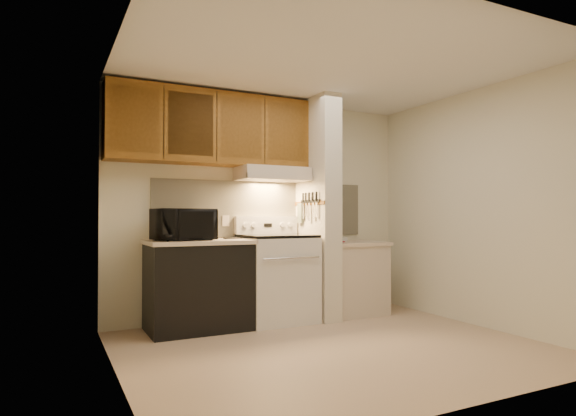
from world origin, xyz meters
TOP-DOWN VIEW (x-y plane):
  - floor at (0.00, 0.00)m, footprint 3.60×3.60m
  - ceiling at (0.00, 0.00)m, footprint 3.60×3.60m
  - wall_back at (0.00, 1.50)m, footprint 3.60×2.50m
  - wall_left at (-1.80, 0.00)m, footprint 0.02×3.00m
  - wall_right at (1.80, 0.00)m, footprint 0.02×3.00m
  - backsplash at (0.00, 1.49)m, footprint 2.60×0.02m
  - range_body at (0.00, 1.16)m, footprint 0.76×0.65m
  - oven_window at (0.00, 0.84)m, footprint 0.50×0.01m
  - oven_handle at (0.00, 0.80)m, footprint 0.65×0.02m
  - cooktop at (0.00, 1.16)m, footprint 0.74×0.64m
  - range_backguard at (0.00, 1.44)m, footprint 0.76×0.08m
  - range_display at (0.00, 1.40)m, footprint 0.10×0.01m
  - range_knob_left_outer at (-0.28, 1.40)m, footprint 0.05×0.02m
  - range_knob_left_inner at (-0.18, 1.40)m, footprint 0.05×0.02m
  - range_knob_right_inner at (0.18, 1.40)m, footprint 0.05×0.02m
  - range_knob_right_outer at (0.28, 1.40)m, footprint 0.05×0.02m
  - dishwasher_front at (-0.88, 1.17)m, footprint 1.00×0.63m
  - left_countertop at (-0.88, 1.17)m, footprint 1.04×0.67m
  - spoon_rest at (-0.48, 1.25)m, footprint 0.20×0.10m
  - teal_jar at (-0.83, 1.24)m, footprint 0.10×0.10m
  - outlet at (-0.48, 1.48)m, footprint 0.08×0.01m
  - microwave at (-1.04, 1.15)m, footprint 0.62×0.47m
  - partition_pillar at (0.51, 1.15)m, footprint 0.22×0.70m
  - pillar_trim at (0.39, 1.15)m, footprint 0.01×0.70m
  - knife_strip at (0.39, 1.10)m, footprint 0.02×0.42m
  - knife_blade_a at (0.38, 0.94)m, footprint 0.01×0.03m
  - knife_handle_a at (0.38, 0.94)m, footprint 0.02×0.02m
  - knife_blade_b at (0.38, 1.01)m, footprint 0.01×0.04m
  - knife_handle_b at (0.38, 1.02)m, footprint 0.02×0.02m
  - knife_blade_c at (0.38, 1.11)m, footprint 0.01×0.04m
  - knife_handle_c at (0.38, 1.11)m, footprint 0.02×0.02m
  - knife_blade_d at (0.38, 1.18)m, footprint 0.01×0.04m
  - knife_handle_d at (0.38, 1.18)m, footprint 0.02×0.02m
  - knife_blade_e at (0.38, 1.25)m, footprint 0.01×0.04m
  - knife_handle_e at (0.38, 1.25)m, footprint 0.02×0.02m
  - oven_mitt at (0.38, 1.32)m, footprint 0.03×0.10m
  - right_cab_base at (0.97, 1.15)m, footprint 0.70×0.60m
  - right_countertop at (0.97, 1.15)m, footprint 0.74×0.64m
  - red_folder at (0.79, 1.25)m, footprint 0.31×0.35m
  - white_box at (0.92, 1.33)m, footprint 0.16×0.11m
  - range_hood at (0.00, 1.28)m, footprint 0.78×0.44m
  - hood_lip at (0.00, 1.07)m, footprint 0.78×0.04m
  - upper_cabinets at (-0.69, 1.32)m, footprint 2.18×0.33m
  - cab_door_a at (-1.51, 1.17)m, footprint 0.46×0.01m
  - cab_gap_a at (-1.23, 1.16)m, footprint 0.01×0.01m
  - cab_door_b at (-0.96, 1.17)m, footprint 0.46×0.01m
  - cab_gap_b at (-0.69, 1.16)m, footprint 0.01×0.01m
  - cab_door_c at (-0.42, 1.17)m, footprint 0.46×0.01m
  - cab_gap_c at (-0.14, 1.16)m, footprint 0.01×0.01m
  - cab_door_d at (0.13, 1.17)m, footprint 0.46×0.01m

SIDE VIEW (x-z plane):
  - floor at x=0.00m, z-range 0.00..0.00m
  - right_cab_base at x=0.97m, z-range 0.00..0.81m
  - dishwasher_front at x=-0.88m, z-range 0.00..0.87m
  - range_body at x=0.00m, z-range 0.00..0.92m
  - oven_window at x=0.00m, z-range 0.35..0.65m
  - oven_handle at x=0.00m, z-range 0.71..0.73m
  - right_countertop at x=0.97m, z-range 0.81..0.85m
  - red_folder at x=0.79m, z-range 0.85..0.86m
  - white_box at x=0.92m, z-range 0.85..0.89m
  - left_countertop at x=-0.88m, z-range 0.87..0.91m
  - spoon_rest at x=-0.48m, z-range 0.91..0.92m
  - cooktop at x=0.00m, z-range 0.92..0.95m
  - teal_jar at x=-0.83m, z-range 0.91..1.00m
  - range_backguard at x=0.00m, z-range 0.95..1.15m
  - range_display at x=0.00m, z-range 1.03..1.07m
  - range_knob_left_outer at x=-0.28m, z-range 1.03..1.07m
  - range_knob_left_inner at x=-0.18m, z-range 1.03..1.07m
  - range_knob_right_inner at x=0.18m, z-range 1.03..1.07m
  - range_knob_right_outer at x=0.28m, z-range 1.03..1.07m
  - microwave at x=-1.04m, z-range 0.91..1.23m
  - outlet at x=-0.48m, z-range 1.04..1.16m
  - oven_mitt at x=0.38m, z-range 1.07..1.30m
  - knife_blade_c at x=0.38m, z-range 1.10..1.30m
  - knife_blade_b at x=0.38m, z-range 1.12..1.30m
  - knife_blade_e at x=0.38m, z-range 1.12..1.30m
  - knife_blade_a at x=0.38m, z-range 1.14..1.30m
  - knife_blade_d at x=0.38m, z-range 1.14..1.30m
  - backsplash at x=0.00m, z-range 0.92..1.55m
  - wall_back at x=0.00m, z-range 1.24..1.26m
  - wall_left at x=-1.80m, z-range 0.00..2.50m
  - wall_right at x=1.80m, z-range 0.00..2.50m
  - partition_pillar at x=0.51m, z-range 0.00..2.50m
  - pillar_trim at x=0.39m, z-range 1.28..1.32m
  - knife_strip at x=0.39m, z-range 1.30..1.34m
  - knife_handle_a at x=0.38m, z-range 1.32..1.42m
  - knife_handle_b at x=0.38m, z-range 1.32..1.42m
  - knife_handle_c at x=0.38m, z-range 1.32..1.42m
  - knife_handle_d at x=0.38m, z-range 1.32..1.42m
  - knife_handle_e at x=0.38m, z-range 1.32..1.42m
  - hood_lip at x=0.00m, z-range 1.55..1.61m
  - range_hood at x=0.00m, z-range 1.55..1.70m
  - upper_cabinets at x=-0.69m, z-range 1.70..2.47m
  - cab_door_a at x=-1.51m, z-range 1.77..2.40m
  - cab_gap_a at x=-1.23m, z-range 1.72..2.45m
  - cab_door_b at x=-0.96m, z-range 1.77..2.40m
  - cab_gap_b at x=-0.69m, z-range 1.72..2.45m
  - cab_door_c at x=-0.42m, z-range 1.77..2.40m
  - cab_gap_c at x=-0.14m, z-range 1.72..2.45m
  - cab_door_d at x=0.13m, z-range 1.77..2.40m
  - ceiling at x=0.00m, z-range 2.50..2.50m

